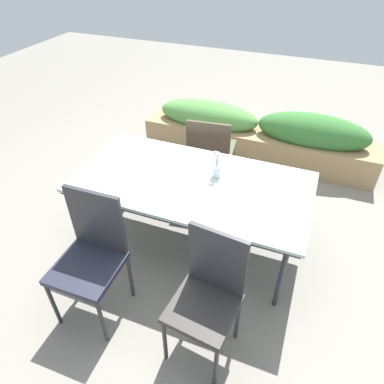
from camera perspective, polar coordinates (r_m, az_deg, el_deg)
The scene contains 7 objects.
ground_plane at distance 3.30m, azimuth 1.00°, elevation -7.36°, with size 12.00×12.00×0.00m, color gray.
dining_table at distance 2.79m, azimuth 0.00°, elevation 1.23°, with size 1.89×0.97×0.72m.
chair_near_left at distance 2.51m, azimuth -16.32°, elevation -9.33°, with size 0.45×0.45×1.00m.
chair_near_right at distance 2.23m, azimuth 2.77°, elevation -16.11°, with size 0.44×0.44×0.96m.
chair_far_side at distance 3.56m, azimuth 3.09°, elevation 7.17°, with size 0.50×0.50×0.88m.
flower_vase at distance 2.77m, azimuth 4.11°, elevation 4.09°, with size 0.07×0.07×0.23m.
planter_box at distance 4.31m, azimuth 10.88°, elevation 9.24°, with size 2.79×0.47×0.69m.
Camera 1 is at (0.78, -2.18, 2.35)m, focal length 32.19 mm.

